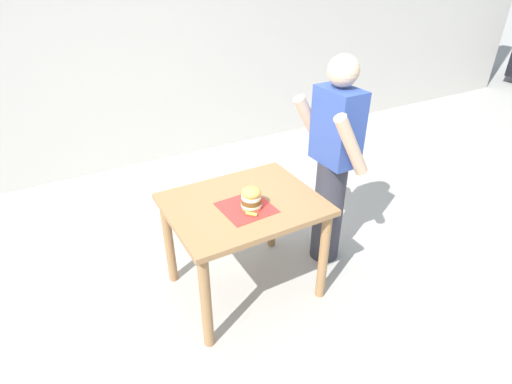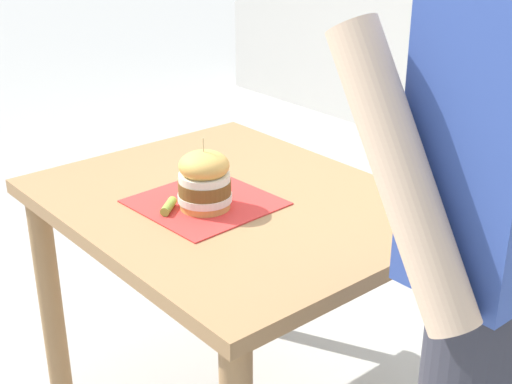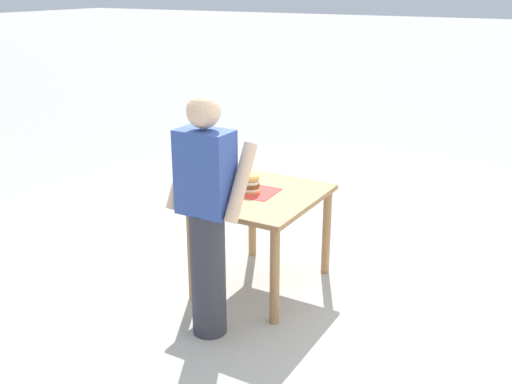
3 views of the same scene
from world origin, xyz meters
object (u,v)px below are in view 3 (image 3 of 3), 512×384
(patio_table, at_px, (262,211))
(pickle_spear, at_px, (245,187))
(diner_across_table, at_px, (207,215))
(sandwich, at_px, (251,183))

(patio_table, xyz_separation_m, pickle_spear, (0.18, -0.03, 0.15))
(patio_table, distance_m, pickle_spear, 0.24)
(patio_table, bearing_deg, diner_across_table, 91.03)
(patio_table, xyz_separation_m, sandwich, (0.10, 0.01, 0.22))
(sandwich, xyz_separation_m, pickle_spear, (0.08, -0.04, -0.06))
(pickle_spear, xyz_separation_m, diner_across_table, (-0.20, 0.81, 0.08))
(diner_across_table, bearing_deg, patio_table, -88.97)
(patio_table, height_order, sandwich, sandwich)
(pickle_spear, bearing_deg, patio_table, 169.22)
(patio_table, relative_size, pickle_spear, 13.62)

